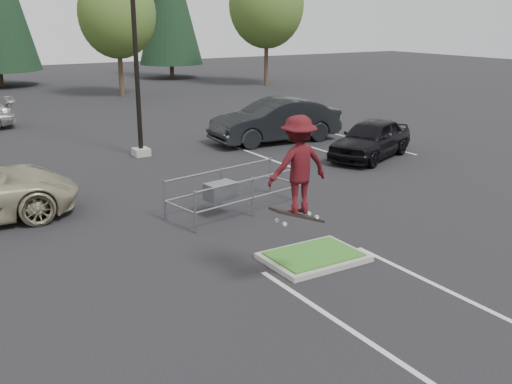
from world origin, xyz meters
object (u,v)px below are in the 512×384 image
decid_d (266,7)px  skateboarder (298,166)px  light_pole (135,37)px  car_r_black (371,139)px  decid_c (117,16)px  car_r_charc (275,121)px  cart_corral (224,190)px

decid_d → skateboarder: bearing=-121.5°
light_pole → skateboarder: size_ratio=4.55×
light_pole → car_r_black: size_ratio=2.28×
skateboarder → decid_c: bearing=-99.2°
decid_d → car_r_charc: (-11.49, -18.83, -4.97)m
decid_c → car_r_charc: 18.84m
decid_d → car_r_black: (-9.99, -23.33, -5.15)m
cart_corral → light_pole: bearing=74.6°
decid_c → decid_d: (12.00, 0.50, 0.66)m
decid_d → cart_corral: 32.48m
light_pole → car_r_charc: size_ratio=1.78×
decid_c → car_r_black: decid_c is taller
cart_corral → car_r_charc: (6.67, 7.58, 0.23)m
skateboarder → car_r_charc: 14.77m
light_pole → car_r_charc: (6.00, -0.50, -3.62)m
light_pole → car_r_charc: 7.03m
light_pole → cart_corral: light_pole is taller
skateboarder → car_r_black: (9.20, 8.00, -1.82)m
decid_d → cart_corral: (-18.16, -26.42, -5.20)m
light_pole → decid_d: 25.37m
light_pole → cart_corral: bearing=-94.7°
car_r_charc → car_r_black: (1.50, -4.50, -0.18)m
skateboarder → car_r_charc: bearing=-117.7°
light_pole → skateboarder: bearing=-97.5°
skateboarder → car_r_black: size_ratio=0.50×
skateboarder → car_r_charc: skateboarder is taller
decid_c → cart_corral: size_ratio=2.01×
cart_corral → car_r_charc: car_r_charc is taller
light_pole → cart_corral: size_ratio=2.43×
skateboarder → car_r_black: skateboarder is taller
car_r_charc → decid_c: bearing=-174.8°
decid_d → skateboarder: size_ratio=4.24×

